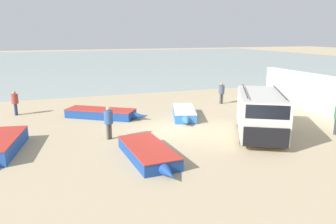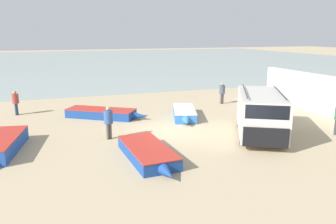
# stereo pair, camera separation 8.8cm
# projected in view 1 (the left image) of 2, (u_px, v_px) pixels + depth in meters

# --- Properties ---
(ground_plane) EXTENTS (200.00, 200.00, 0.00)m
(ground_plane) POSITION_uv_depth(u_px,v_px,m) (170.00, 131.00, 18.16)
(ground_plane) COLOR tan
(sea_water) EXTENTS (120.00, 80.00, 0.01)m
(sea_water) POSITION_uv_depth(u_px,v_px,m) (83.00, 61.00, 65.84)
(sea_water) COLOR #99A89E
(sea_water) RESTS_ON ground_plane
(harbor_wall) EXTENTS (0.50, 10.63, 2.58)m
(harbor_wall) POSITION_uv_depth(u_px,v_px,m) (317.00, 93.00, 22.35)
(harbor_wall) COLOR silver
(harbor_wall) RESTS_ON ground_plane
(parked_van) EXTENTS (4.34, 5.52, 2.43)m
(parked_van) POSITION_uv_depth(u_px,v_px,m) (261.00, 113.00, 16.99)
(parked_van) COLOR beige
(parked_van) RESTS_ON ground_plane
(fishing_rowboat_0) EXTENTS (4.99, 3.75, 0.56)m
(fishing_rowboat_0) POSITION_uv_depth(u_px,v_px,m) (103.00, 113.00, 21.02)
(fishing_rowboat_0) COLOR navy
(fishing_rowboat_0) RESTS_ON ground_plane
(fishing_rowboat_2) EXTENTS (3.77, 3.38, 0.56)m
(fishing_rowboat_2) POSITION_uv_depth(u_px,v_px,m) (270.00, 109.00, 22.27)
(fishing_rowboat_2) COLOR #234CA3
(fishing_rowboat_2) RESTS_ON ground_plane
(fishing_rowboat_3) EXTENTS (2.33, 4.26, 0.59)m
(fishing_rowboat_3) POSITION_uv_depth(u_px,v_px,m) (184.00, 113.00, 20.94)
(fishing_rowboat_3) COLOR #2D66AD
(fishing_rowboat_3) RESTS_ON ground_plane
(fishing_rowboat_4) EXTENTS (1.85, 4.77, 0.54)m
(fishing_rowboat_4) POSITION_uv_depth(u_px,v_px,m) (149.00, 153.00, 14.05)
(fishing_rowboat_4) COLOR navy
(fishing_rowboat_4) RESTS_ON ground_plane
(fisherman_0) EXTENTS (0.45, 0.45, 1.72)m
(fisherman_0) POSITION_uv_depth(u_px,v_px,m) (109.00, 120.00, 16.55)
(fisherman_0) COLOR #5B564C
(fisherman_0) RESTS_ON ground_plane
(fisherman_1) EXTENTS (0.43, 0.43, 1.64)m
(fisherman_1) POSITION_uv_depth(u_px,v_px,m) (222.00, 91.00, 25.06)
(fisherman_1) COLOR #5B564C
(fisherman_1) RESTS_ON ground_plane
(fisherman_3) EXTENTS (0.43, 0.43, 1.62)m
(fisherman_3) POSITION_uv_depth(u_px,v_px,m) (15.00, 101.00, 21.52)
(fisherman_3) COLOR navy
(fisherman_3) RESTS_ON ground_plane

